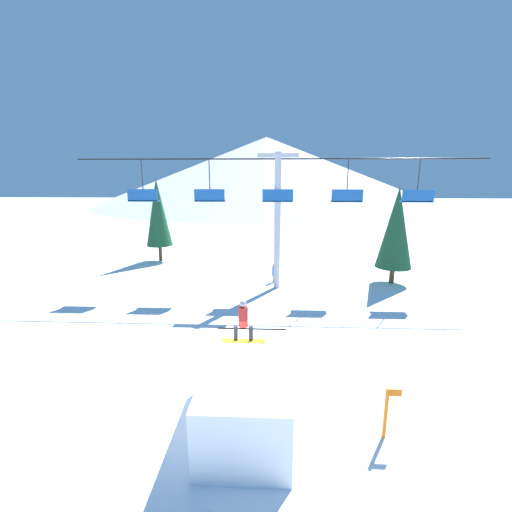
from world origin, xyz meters
The scene contains 9 objects.
ground_plane centered at (0.00, 0.00, 0.00)m, with size 220.00×220.00×0.00m, color white.
mountain_ridge centered at (0.00, 84.35, 8.55)m, with size 87.40×87.40×17.10m.
snow_ramp centered at (0.98, -0.50, 0.90)m, with size 2.29×4.36×1.80m.
snowboarder centered at (0.77, 0.74, 2.46)m, with size 1.33×0.29×1.33m.
chairlift centered at (1.94, 11.58, 5.12)m, with size 23.74×0.44×8.19m.
pine_tree_near centered at (9.48, 12.92, 3.63)m, with size 2.24×2.24×6.21m.
pine_tree_far centered at (-7.57, 18.30, 4.00)m, with size 2.08×2.08×6.70m.
trail_marker centered at (4.65, -0.99, 0.78)m, with size 0.41×0.10×1.45m.
distant_skier centered at (1.79, 12.75, 0.67)m, with size 0.24×0.24×1.23m.
Camera 1 is at (1.61, -8.92, 6.71)m, focal length 24.00 mm.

